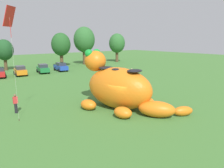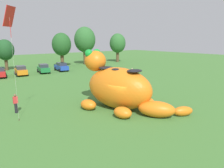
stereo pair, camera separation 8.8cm
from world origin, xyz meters
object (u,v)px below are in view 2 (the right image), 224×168
at_px(giant_inflatable_creature, 119,87).
at_px(tethered_flying_kite, 9,18).
at_px(car_blue, 61,67).
at_px(car_orange, 21,71).
at_px(spectator_near_inflatable, 16,104).
at_px(car_red, 0,72).
at_px(car_green, 43,68).
at_px(spectator_mid_field, 132,73).

xyz_separation_m(giant_inflatable_creature, tethered_flying_kite, (-8.38, 2.41, 5.87)).
distance_m(car_blue, tethered_flying_kite, 28.38).
xyz_separation_m(car_blue, tethered_flying_kite, (-14.64, -23.28, 6.99)).
relative_size(car_orange, spectator_near_inflatable, 2.50).
relative_size(car_red, car_blue, 1.03).
xyz_separation_m(giant_inflatable_creature, car_red, (-5.26, 25.03, -1.12)).
relative_size(car_blue, tethered_flying_kite, 0.49).
distance_m(giant_inflatable_creature, car_blue, 26.47).
height_order(car_green, spectator_near_inflatable, car_green).
xyz_separation_m(car_green, spectator_mid_field, (9.15, -14.97, -0.01)).
relative_size(giant_inflatable_creature, spectator_mid_field, 5.81).
distance_m(car_green, car_blue, 3.86).
bearing_deg(car_red, tethered_flying_kite, -97.86).
bearing_deg(car_red, spectator_near_inflatable, -97.68).
xyz_separation_m(car_blue, spectator_mid_field, (5.31, -15.28, -0.01)).
xyz_separation_m(car_red, car_green, (7.67, 0.35, 0.00)).
distance_m(car_red, car_green, 7.68).
distance_m(car_green, spectator_mid_field, 17.54).
relative_size(giant_inflatable_creature, car_red, 2.28).
height_order(car_blue, spectator_near_inflatable, car_blue).
bearing_deg(spectator_mid_field, tethered_flying_kite, -158.15).
bearing_deg(car_green, spectator_mid_field, -58.55).
xyz_separation_m(car_red, spectator_mid_field, (16.83, -14.61, -0.01)).
relative_size(giant_inflatable_creature, car_green, 2.30).
xyz_separation_m(giant_inflatable_creature, spectator_mid_field, (11.57, 10.41, -1.13)).
bearing_deg(giant_inflatable_creature, tethered_flying_kite, 163.95).
xyz_separation_m(spectator_near_inflatable, tethered_flying_kite, (-0.35, -2.06, 7.00)).
relative_size(car_orange, car_blue, 1.01).
height_order(car_orange, spectator_mid_field, car_orange).
bearing_deg(car_red, spectator_mid_field, -40.97).
height_order(car_red, car_blue, same).
distance_m(giant_inflatable_creature, car_green, 25.52).
height_order(spectator_mid_field, tethered_flying_kite, tethered_flying_kite).
height_order(car_blue, tethered_flying_kite, tethered_flying_kite).
xyz_separation_m(car_blue, spectator_near_inflatable, (-14.29, -21.22, -0.01)).
relative_size(car_red, tethered_flying_kite, 0.50).
relative_size(car_red, car_orange, 1.02).
bearing_deg(car_red, car_orange, 1.28).
xyz_separation_m(car_orange, spectator_near_inflatable, (-6.20, -20.63, -0.01)).
height_order(car_orange, car_blue, same).
bearing_deg(car_blue, tethered_flying_kite, -122.16).
bearing_deg(car_green, car_blue, 4.67).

